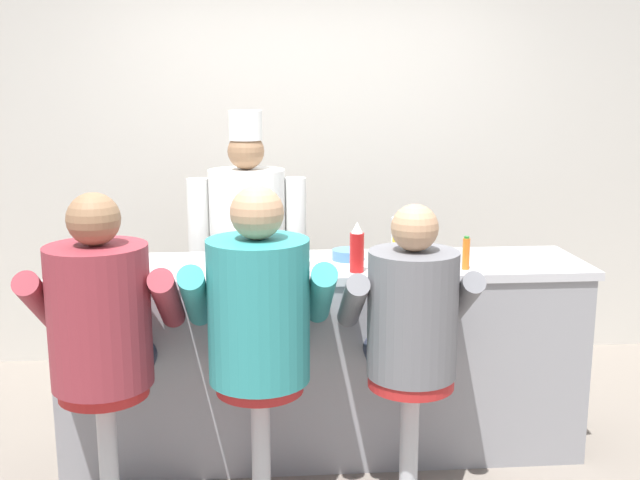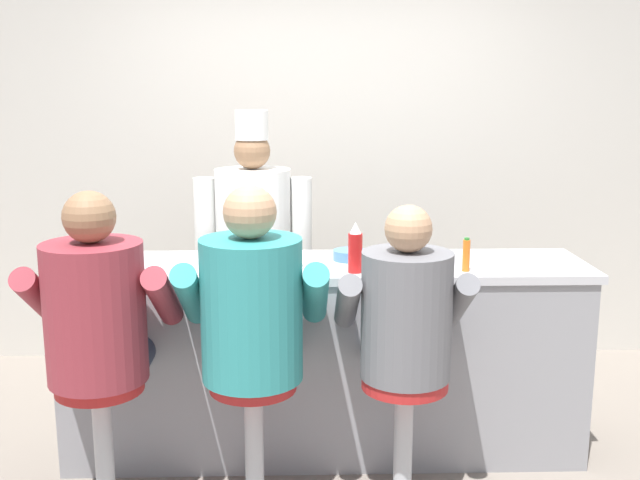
# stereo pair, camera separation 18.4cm
# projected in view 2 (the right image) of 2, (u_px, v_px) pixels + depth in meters

# --- Properties ---
(ground_plane) EXTENTS (20.00, 20.00, 0.00)m
(ground_plane) POSITION_uv_depth(u_px,v_px,m) (326.00, 476.00, 3.53)
(ground_plane) COLOR slate
(wall_back) EXTENTS (10.00, 0.06, 2.70)m
(wall_back) POSITION_uv_depth(u_px,v_px,m) (317.00, 157.00, 4.92)
(wall_back) COLOR beige
(wall_back) RESTS_ON ground_plane
(diner_counter) EXTENTS (2.55, 0.59, 0.97)m
(diner_counter) POSITION_uv_depth(u_px,v_px,m) (324.00, 357.00, 3.72)
(diner_counter) COLOR gray
(diner_counter) RESTS_ON ground_plane
(ketchup_bottle_red) EXTENTS (0.07, 0.07, 0.23)m
(ketchup_bottle_red) POSITION_uv_depth(u_px,v_px,m) (355.00, 249.00, 3.42)
(ketchup_bottle_red) COLOR red
(ketchup_bottle_red) RESTS_ON diner_counter
(mustard_bottle_yellow) EXTENTS (0.06, 0.06, 0.22)m
(mustard_bottle_yellow) POSITION_uv_depth(u_px,v_px,m) (399.00, 246.00, 3.52)
(mustard_bottle_yellow) COLOR yellow
(mustard_bottle_yellow) RESTS_ON diner_counter
(hot_sauce_bottle_orange) EXTENTS (0.03, 0.03, 0.16)m
(hot_sauce_bottle_orange) POSITION_uv_depth(u_px,v_px,m) (466.00, 255.00, 3.45)
(hot_sauce_bottle_orange) COLOR orange
(hot_sauce_bottle_orange) RESTS_ON diner_counter
(water_pitcher_clear) EXTENTS (0.13, 0.11, 0.19)m
(water_pitcher_clear) POSITION_uv_depth(u_px,v_px,m) (405.00, 237.00, 3.79)
(water_pitcher_clear) COLOR silver
(water_pitcher_clear) RESTS_ON diner_counter
(breakfast_plate) EXTENTS (0.24, 0.24, 0.05)m
(breakfast_plate) POSITION_uv_depth(u_px,v_px,m) (287.00, 260.00, 3.62)
(breakfast_plate) COLOR white
(breakfast_plate) RESTS_ON diner_counter
(cereal_bowl) EXTENTS (0.16, 0.16, 0.05)m
(cereal_bowl) POSITION_uv_depth(u_px,v_px,m) (349.00, 255.00, 3.68)
(cereal_bowl) COLOR #4C7FB7
(cereal_bowl) RESTS_ON diner_counter
(coffee_mug_tan) EXTENTS (0.14, 0.09, 0.08)m
(coffee_mug_tan) POSITION_uv_depth(u_px,v_px,m) (108.00, 262.00, 3.47)
(coffee_mug_tan) COLOR beige
(coffee_mug_tan) RESTS_ON diner_counter
(napkin_dispenser_chrome) EXTENTS (0.11, 0.07, 0.13)m
(napkin_dispenser_chrome) POSITION_uv_depth(u_px,v_px,m) (277.00, 261.00, 3.39)
(napkin_dispenser_chrome) COLOR silver
(napkin_dispenser_chrome) RESTS_ON diner_counter
(diner_seated_maroon) EXTENTS (0.62, 0.61, 1.40)m
(diner_seated_maroon) POSITION_uv_depth(u_px,v_px,m) (98.00, 321.00, 3.09)
(diner_seated_maroon) COLOR #B2B5BA
(diner_seated_maroon) RESTS_ON ground_plane
(diner_seated_teal) EXTENTS (0.64, 0.63, 1.42)m
(diner_seated_teal) POSITION_uv_depth(u_px,v_px,m) (252.00, 318.00, 3.10)
(diner_seated_teal) COLOR #B2B5BA
(diner_seated_teal) RESTS_ON ground_plane
(diner_seated_grey) EXTENTS (0.57, 0.56, 1.34)m
(diner_seated_grey) POSITION_uv_depth(u_px,v_px,m) (405.00, 326.00, 3.12)
(diner_seated_grey) COLOR #B2B5BA
(diner_seated_grey) RESTS_ON ground_plane
(cook_in_whites_near) EXTENTS (0.66, 0.42, 1.68)m
(cook_in_whites_near) POSITION_uv_depth(u_px,v_px,m) (254.00, 247.00, 4.20)
(cook_in_whites_near) COLOR #232328
(cook_in_whites_near) RESTS_ON ground_plane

